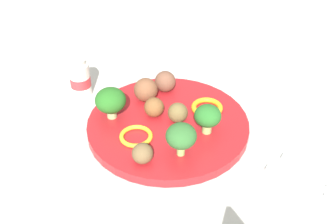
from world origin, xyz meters
The scene contains 16 objects.
ground_plane centered at (0.00, 0.00, 0.00)m, with size 4.00×4.00×0.00m, color beige.
plate centered at (0.00, 0.00, 0.01)m, with size 0.28×0.28×0.02m, color red.
broccoli_floret_front_right centered at (0.07, 0.01, 0.05)m, with size 0.04×0.04×0.05m.
broccoli_floret_back_right centered at (0.06, -0.06, 0.05)m, with size 0.05×0.05×0.06m.
broccoli_floret_mid_right centered at (-0.09, -0.05, 0.05)m, with size 0.05×0.05×0.06m.
meatball_center centered at (-0.07, 0.03, 0.04)m, with size 0.04×0.04×0.04m, color brown.
meatball_mid_left centered at (-0.03, 0.00, 0.03)m, with size 0.03×0.03×0.03m, color brown.
meatball_front_left centered at (-0.06, 0.08, 0.04)m, with size 0.04×0.04×0.04m, color brown.
meatball_near_rim centered at (0.01, 0.01, 0.03)m, with size 0.03×0.03×0.03m, color brown.
meatball_mid_right centered at (0.03, -0.10, 0.03)m, with size 0.03×0.03×0.03m, color brown.
pepper_ring_near_rim centered at (0.04, 0.07, 0.02)m, with size 0.06×0.06×0.01m, color yellow.
pepper_ring_back_right centered at (-0.02, -0.07, 0.02)m, with size 0.06×0.06×0.01m, color yellow.
napkin centered at (0.26, 0.03, 0.00)m, with size 0.17×0.12×0.01m, color white.
fork centered at (0.26, 0.04, 0.01)m, with size 0.12×0.02×0.01m.
knife centered at (0.26, 0.01, 0.01)m, with size 0.15×0.02×0.01m.
yogurt_bottle centered at (-0.20, -0.01, 0.03)m, with size 0.04×0.04×0.08m.
Camera 1 is at (0.33, -0.46, 0.46)m, focal length 44.18 mm.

